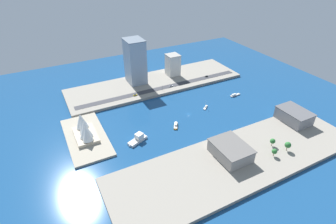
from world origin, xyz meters
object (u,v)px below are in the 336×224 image
object	(u,v)px
opera_landmark	(84,128)
water_taxi_orange	(176,125)
yacht_sleek_gray	(235,95)
sailboat_small_white	(205,107)
hotel_broad_white	(173,65)
warehouse_low_gray	(294,116)
tower_tall_glass	(135,61)
suv_black	(207,76)
carpark_squat_concrete	(230,150)
van_white	(171,86)
ferry_white_commuter	(138,139)
traffic_light_waterfront	(162,87)
taxi_yellow_cab	(135,95)

from	to	relation	value
opera_landmark	water_taxi_orange	bearing A→B (deg)	-105.94
yacht_sleek_gray	sailboat_small_white	xyz separation A→B (m)	(-7.45, 50.20, -0.24)
hotel_broad_white	warehouse_low_gray	distance (m)	175.39
tower_tall_glass	suv_black	bearing A→B (deg)	-108.58
warehouse_low_gray	carpark_squat_concrete	size ratio (longest dim) A/B	0.96
carpark_squat_concrete	van_white	bearing A→B (deg)	-6.87
ferry_white_commuter	van_white	xyz separation A→B (m)	(83.60, -81.14, 1.46)
sailboat_small_white	yacht_sleek_gray	bearing A→B (deg)	-81.56
ferry_white_commuter	opera_landmark	size ratio (longest dim) A/B	0.59
traffic_light_waterfront	opera_landmark	size ratio (longest dim) A/B	0.17
hotel_broad_white	traffic_light_waterfront	bearing A→B (deg)	136.75
ferry_white_commuter	warehouse_low_gray	size ratio (longest dim) A/B	0.66
carpark_squat_concrete	opera_landmark	bearing A→B (deg)	49.65
tower_tall_glass	warehouse_low_gray	world-z (taller)	tower_tall_glass
water_taxi_orange	taxi_yellow_cab	size ratio (longest dim) A/B	2.57
yacht_sleek_gray	van_white	xyz separation A→B (m)	(54.78, 63.50, 3.13)
suv_black	hotel_broad_white	bearing A→B (deg)	52.98
traffic_light_waterfront	opera_landmark	distance (m)	121.09
ferry_white_commuter	suv_black	distance (m)	165.88
van_white	carpark_squat_concrete	bearing A→B (deg)	173.13
van_white	taxi_yellow_cab	xyz separation A→B (m)	(-1.15, 51.61, 0.09)
yacht_sleek_gray	warehouse_low_gray	bearing A→B (deg)	-169.31
sailboat_small_white	opera_landmark	bearing A→B (deg)	86.43
hotel_broad_white	taxi_yellow_cab	bearing A→B (deg)	115.58
hotel_broad_white	yacht_sleek_gray	bearing A→B (deg)	-154.04
sailboat_small_white	van_white	size ratio (longest dim) A/B	2.01
tower_tall_glass	warehouse_low_gray	xyz separation A→B (m)	(-167.76, -113.17, -22.92)
sailboat_small_white	suv_black	bearing A→B (deg)	-35.20
yacht_sleek_gray	opera_landmark	distance (m)	189.13
traffic_light_waterfront	taxi_yellow_cab	bearing A→B (deg)	85.21
hotel_broad_white	warehouse_low_gray	xyz separation A→B (m)	(-165.48, -57.52, -8.44)
yacht_sleek_gray	traffic_light_waterfront	bearing A→B (deg)	57.17
hotel_broad_white	suv_black	bearing A→B (deg)	-127.02
taxi_yellow_cab	opera_landmark	xyz separation A→B (m)	(-52.41, 73.76, 6.43)
taxi_yellow_cab	van_white	bearing A→B (deg)	-88.72
water_taxi_orange	van_white	xyz separation A→B (m)	(79.02, -36.23, 2.92)
carpark_squat_concrete	traffic_light_waterfront	distance (m)	141.01
sailboat_small_white	traffic_light_waterfront	world-z (taller)	sailboat_small_white
tower_tall_glass	carpark_squat_concrete	xyz separation A→B (m)	(-180.88, -17.57, -23.34)
hotel_broad_white	carpark_squat_concrete	bearing A→B (deg)	167.96
sailboat_small_white	hotel_broad_white	world-z (taller)	hotel_broad_white
carpark_squat_concrete	traffic_light_waterfront	bearing A→B (deg)	-1.09
van_white	traffic_light_waterfront	xyz separation A→B (m)	(-4.24, 14.83, 3.46)
warehouse_low_gray	water_taxi_orange	bearing A→B (deg)	65.11
ferry_white_commuter	sailboat_small_white	size ratio (longest dim) A/B	2.16
yacht_sleek_gray	water_taxi_orange	xyz separation A→B (m)	(-24.24, 99.73, 0.21)
yacht_sleek_gray	taxi_yellow_cab	xyz separation A→B (m)	(53.62, 115.11, 3.22)
taxi_yellow_cab	opera_landmark	bearing A→B (deg)	125.40
tower_tall_glass	hotel_broad_white	size ratio (longest dim) A/B	1.96
ferry_white_commuter	hotel_broad_white	size ratio (longest dim) A/B	0.74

